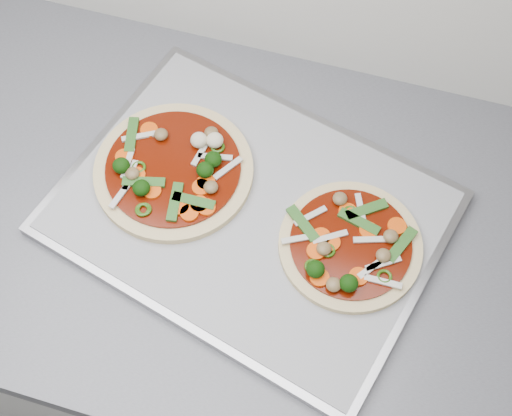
# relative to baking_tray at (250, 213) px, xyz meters

# --- Properties ---
(baking_tray) EXTENTS (0.58, 0.49, 0.02)m
(baking_tray) POSITION_rel_baking_tray_xyz_m (0.00, 0.00, 0.00)
(baking_tray) COLOR gray
(baking_tray) RESTS_ON countertop
(parchment) EXTENTS (0.55, 0.46, 0.00)m
(parchment) POSITION_rel_baking_tray_xyz_m (0.00, 0.00, 0.01)
(parchment) COLOR #949498
(parchment) RESTS_ON baking_tray
(pizza_left) EXTENTS (0.23, 0.23, 0.04)m
(pizza_left) POSITION_rel_baking_tray_xyz_m (-0.12, 0.02, 0.02)
(pizza_left) COLOR #D0BB80
(pizza_left) RESTS_ON parchment
(pizza_right) EXTENTS (0.24, 0.24, 0.03)m
(pizza_right) POSITION_rel_baking_tray_xyz_m (0.14, -0.02, 0.02)
(pizza_right) COLOR #D0BB80
(pizza_right) RESTS_ON parchment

